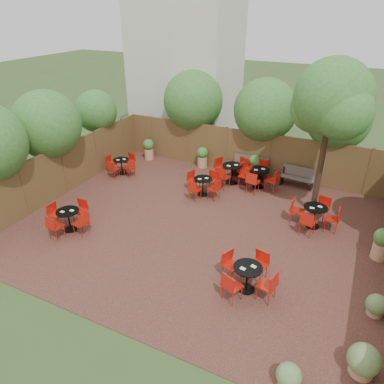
% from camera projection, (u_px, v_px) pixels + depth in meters
% --- Properties ---
extents(ground, '(80.00, 80.00, 0.00)m').
position_uv_depth(ground, '(200.00, 226.00, 12.60)').
color(ground, '#354F23').
rests_on(ground, ground).
extents(courtyard_paving, '(12.00, 10.00, 0.02)m').
position_uv_depth(courtyard_paving, '(200.00, 226.00, 12.60)').
color(courtyard_paving, '#3E1E19').
rests_on(courtyard_paving, ground).
extents(fence_back, '(12.00, 0.08, 2.00)m').
position_uv_depth(fence_back, '(247.00, 152.00, 16.11)').
color(fence_back, brown).
rests_on(fence_back, ground).
extents(fence_left, '(0.08, 10.00, 2.00)m').
position_uv_depth(fence_left, '(64.00, 169.00, 14.46)').
color(fence_left, brown).
rests_on(fence_left, ground).
extents(neighbour_building, '(5.00, 4.00, 8.00)m').
position_uv_depth(neighbour_building, '(187.00, 66.00, 18.84)').
color(neighbour_building, beige).
rests_on(neighbour_building, ground).
extents(overhang_foliage, '(15.91, 10.96, 2.80)m').
position_uv_depth(overhang_foliage, '(193.00, 122.00, 14.17)').
color(overhang_foliage, '#316922').
rests_on(overhang_foliage, ground).
extents(courtyard_tree, '(2.69, 2.59, 5.51)m').
position_uv_depth(courtyard_tree, '(332.00, 102.00, 11.53)').
color(courtyard_tree, black).
rests_on(courtyard_tree, courtyard_paving).
extents(park_bench_left, '(1.55, 0.58, 0.94)m').
position_uv_depth(park_bench_left, '(250.00, 167.00, 15.93)').
color(park_bench_left, brown).
rests_on(park_bench_left, courtyard_paving).
extents(park_bench_right, '(1.40, 0.56, 0.84)m').
position_uv_depth(park_bench_right, '(298.00, 177.00, 15.14)').
color(park_bench_right, brown).
rests_on(park_bench_right, courtyard_paving).
extents(bistro_tables, '(10.10, 7.76, 0.96)m').
position_uv_depth(bistro_tables, '(213.00, 196.00, 13.60)').
color(bistro_tables, black).
rests_on(bistro_tables, courtyard_paving).
extents(planters, '(11.04, 4.49, 1.04)m').
position_uv_depth(planters, '(235.00, 173.00, 15.22)').
color(planters, tan).
rests_on(planters, courtyard_paving).
extents(low_shrubs, '(2.06, 3.39, 0.74)m').
position_uv_depth(low_shrubs, '(351.00, 349.00, 7.76)').
color(low_shrubs, tan).
rests_on(low_shrubs, courtyard_paving).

